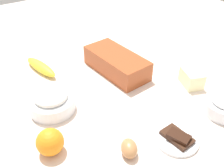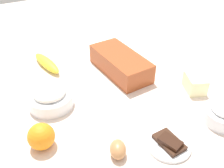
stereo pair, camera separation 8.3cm
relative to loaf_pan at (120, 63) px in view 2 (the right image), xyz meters
The scene contains 8 objects.
ground_plane 0.16m from the loaf_pan, 40.41° to the right, with size 2.40×2.40×0.02m, color beige.
loaf_pan is the anchor object (origin of this frame).
flour_bowl 0.32m from the loaf_pan, 76.14° to the right, with size 0.15×0.15×0.08m.
banana 0.31m from the loaf_pan, 123.61° to the right, with size 0.19×0.04×0.04m, color yellow.
orange_fruit 0.46m from the loaf_pan, 57.69° to the right, with size 0.08×0.08×0.08m, color orange.
butter_block 0.30m from the loaf_pan, 38.47° to the left, with size 0.09×0.06×0.06m, color #F4EDB2.
egg_near_butter 0.43m from the loaf_pan, 29.36° to the right, with size 0.05×0.05×0.06m, color #B57A4A.
chocolate_plate 0.42m from the loaf_pan, ahead, with size 0.13×0.13×0.03m.
Camera 2 is at (0.67, -0.34, 0.59)m, focal length 41.76 mm.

